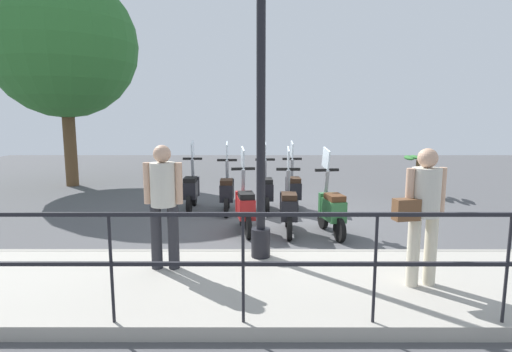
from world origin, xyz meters
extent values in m
plane|color=#4C4C4F|center=(0.00, 0.00, 0.00)|extent=(28.00, 28.00, 0.00)
cube|color=#A39E93|center=(-3.20, 0.00, 0.07)|extent=(2.20, 20.00, 0.15)
cube|color=gray|center=(-2.15, 0.00, 0.07)|extent=(0.10, 20.00, 0.15)
cube|color=black|center=(-4.20, 0.00, 1.20)|extent=(0.04, 16.00, 0.04)
cube|color=black|center=(-4.20, 0.00, 0.73)|extent=(0.04, 16.00, 0.04)
cylinder|color=black|center=(-4.20, -1.85, 0.68)|extent=(0.03, 0.03, 1.05)
cylinder|color=black|center=(-4.20, -0.62, 0.68)|extent=(0.03, 0.03, 1.05)
cylinder|color=black|center=(-4.20, 0.62, 0.68)|extent=(0.03, 0.03, 1.05)
cylinder|color=black|center=(-4.20, 1.85, 0.68)|extent=(0.03, 0.03, 1.05)
cylinder|color=black|center=(-2.40, 0.43, 0.35)|extent=(0.26, 0.26, 0.40)
cylinder|color=black|center=(-2.40, 0.43, 2.27)|extent=(0.12, 0.12, 4.25)
cylinder|color=beige|center=(-3.33, -1.52, 0.56)|extent=(0.14, 0.14, 0.82)
cylinder|color=beige|center=(-3.37, -1.30, 0.56)|extent=(0.14, 0.14, 0.82)
cylinder|color=beige|center=(-3.35, -1.41, 1.25)|extent=(0.38, 0.38, 0.55)
sphere|color=tan|center=(-3.35, -1.41, 1.63)|extent=(0.22, 0.22, 0.22)
cylinder|color=tan|center=(-3.31, -1.61, 1.26)|extent=(0.09, 0.09, 0.52)
cylinder|color=tan|center=(-3.39, -1.21, 1.26)|extent=(0.09, 0.09, 0.52)
cube|color=brown|center=(-3.45, -1.16, 1.07)|extent=(0.19, 0.30, 0.24)
cylinder|color=#28282D|center=(-2.83, 1.77, 0.56)|extent=(0.14, 0.14, 0.82)
cylinder|color=#28282D|center=(-2.84, 1.55, 0.56)|extent=(0.14, 0.14, 0.82)
cylinder|color=beige|center=(-2.83, 1.66, 1.25)|extent=(0.33, 0.33, 0.55)
sphere|color=tan|center=(-2.83, 1.66, 1.63)|extent=(0.22, 0.22, 0.22)
cylinder|color=tan|center=(-2.83, 1.86, 1.26)|extent=(0.09, 0.09, 0.52)
cylinder|color=tan|center=(-2.84, 1.46, 1.26)|extent=(0.09, 0.09, 0.52)
cylinder|color=brown|center=(4.24, 6.10, 1.29)|extent=(0.36, 0.36, 2.57)
sphere|color=#2D6B2D|center=(4.24, 6.10, 4.15)|extent=(4.21, 4.21, 4.21)
cylinder|color=slate|center=(2.74, -3.79, 0.23)|extent=(0.56, 0.56, 0.45)
cylinder|color=brown|center=(2.74, -3.79, 0.70)|extent=(0.10, 0.10, 0.50)
ellipsoid|color=#2D6B2D|center=(2.99, -3.79, 1.00)|extent=(0.56, 0.16, 0.10)
ellipsoid|color=#2D6B2D|center=(2.49, -3.79, 1.00)|extent=(0.56, 0.16, 0.10)
ellipsoid|color=#2D6B2D|center=(2.74, -3.54, 1.00)|extent=(0.56, 0.16, 0.10)
ellipsoid|color=#2D6B2D|center=(2.74, -4.04, 1.00)|extent=(0.56, 0.16, 0.10)
ellipsoid|color=#2D6B2D|center=(2.92, -3.61, 1.00)|extent=(0.56, 0.16, 0.10)
ellipsoid|color=#2D6B2D|center=(2.56, -3.97, 1.00)|extent=(0.56, 0.16, 0.10)
cylinder|color=black|center=(-0.45, -0.76, 0.20)|extent=(0.41, 0.15, 0.40)
cylinder|color=black|center=(-1.27, -0.90, 0.20)|extent=(0.41, 0.15, 0.40)
cube|color=#2D6B38|center=(-0.94, -0.85, 0.48)|extent=(0.64, 0.38, 0.36)
cube|color=#2D6B38|center=(-0.66, -0.80, 0.50)|extent=(0.17, 0.32, 0.44)
cube|color=#4C2D19|center=(-1.01, -0.86, 0.71)|extent=(0.44, 0.33, 0.10)
cylinder|color=gray|center=(-0.60, -0.78, 0.85)|extent=(0.19, 0.10, 0.55)
cube|color=black|center=(-0.60, -0.78, 1.13)|extent=(0.14, 0.44, 0.05)
cube|color=silver|center=(-0.54, -0.77, 1.33)|extent=(0.39, 0.10, 0.42)
cylinder|color=black|center=(-0.35, -0.10, 0.20)|extent=(0.40, 0.09, 0.40)
cylinder|color=black|center=(-1.18, -0.07, 0.20)|extent=(0.40, 0.09, 0.40)
cube|color=black|center=(-0.85, -0.08, 0.48)|extent=(0.61, 0.30, 0.36)
cube|color=black|center=(-0.56, -0.09, 0.50)|extent=(0.13, 0.30, 0.44)
cube|color=black|center=(-0.92, -0.08, 0.71)|extent=(0.41, 0.27, 0.10)
cylinder|color=gray|center=(-0.50, -0.09, 0.85)|extent=(0.19, 0.08, 0.55)
cube|color=black|center=(-0.50, -0.09, 1.13)|extent=(0.08, 0.44, 0.05)
cube|color=silver|center=(-0.44, -0.10, 1.33)|extent=(0.39, 0.04, 0.42)
cylinder|color=black|center=(-0.28, 0.76, 0.20)|extent=(0.41, 0.14, 0.40)
cylinder|color=black|center=(-1.10, 0.63, 0.20)|extent=(0.41, 0.14, 0.40)
cube|color=#B21E1E|center=(-0.78, 0.68, 0.48)|extent=(0.64, 0.37, 0.36)
cube|color=#B21E1E|center=(-0.49, 0.73, 0.50)|extent=(0.17, 0.31, 0.44)
cube|color=black|center=(-0.85, 0.67, 0.71)|extent=(0.44, 0.32, 0.10)
cylinder|color=gray|center=(-0.43, 0.74, 0.85)|extent=(0.19, 0.10, 0.55)
cube|color=black|center=(-0.43, 0.74, 1.13)|extent=(0.13, 0.44, 0.05)
cube|color=silver|center=(-0.37, 0.75, 1.33)|extent=(0.39, 0.09, 0.42)
cylinder|color=black|center=(1.47, -0.32, 0.20)|extent=(0.40, 0.09, 0.40)
cylinder|color=black|center=(0.64, -0.35, 0.20)|extent=(0.40, 0.09, 0.40)
cube|color=black|center=(0.97, -0.34, 0.48)|extent=(0.61, 0.30, 0.36)
cube|color=black|center=(1.26, -0.33, 0.50)|extent=(0.13, 0.30, 0.44)
cube|color=black|center=(0.90, -0.34, 0.71)|extent=(0.41, 0.27, 0.10)
cylinder|color=gray|center=(1.32, -0.32, 0.85)|extent=(0.19, 0.08, 0.55)
cube|color=black|center=(1.32, -0.32, 1.13)|extent=(0.07, 0.44, 0.05)
cube|color=silver|center=(1.38, -0.32, 1.33)|extent=(0.39, 0.04, 0.42)
cylinder|color=black|center=(1.33, 0.30, 0.20)|extent=(0.40, 0.10, 0.40)
cylinder|color=black|center=(0.50, 0.27, 0.20)|extent=(0.40, 0.10, 0.40)
cube|color=black|center=(0.83, 0.28, 0.48)|extent=(0.61, 0.31, 0.36)
cube|color=black|center=(1.12, 0.29, 0.50)|extent=(0.13, 0.30, 0.44)
cube|color=black|center=(0.76, 0.28, 0.71)|extent=(0.41, 0.28, 0.10)
cylinder|color=gray|center=(1.18, 0.30, 0.85)|extent=(0.19, 0.08, 0.55)
cube|color=black|center=(1.18, 0.30, 1.13)|extent=(0.08, 0.44, 0.05)
cube|color=silver|center=(1.24, 0.30, 1.33)|extent=(0.39, 0.05, 0.42)
cylinder|color=black|center=(1.21, 1.15, 0.20)|extent=(0.40, 0.09, 0.40)
cylinder|color=black|center=(0.38, 1.12, 0.20)|extent=(0.40, 0.09, 0.40)
cube|color=black|center=(0.71, 1.13, 0.48)|extent=(0.61, 0.30, 0.36)
cube|color=black|center=(1.00, 1.14, 0.50)|extent=(0.13, 0.30, 0.44)
cube|color=black|center=(0.64, 1.13, 0.71)|extent=(0.41, 0.27, 0.10)
cylinder|color=gray|center=(1.06, 1.14, 0.85)|extent=(0.18, 0.08, 0.55)
cube|color=black|center=(1.06, 1.14, 1.13)|extent=(0.07, 0.44, 0.05)
cube|color=silver|center=(1.12, 1.15, 1.33)|extent=(0.39, 0.04, 0.42)
cylinder|color=black|center=(1.50, 1.96, 0.20)|extent=(0.40, 0.09, 0.40)
cylinder|color=black|center=(0.67, 1.95, 0.20)|extent=(0.40, 0.09, 0.40)
cube|color=black|center=(1.00, 1.95, 0.48)|extent=(0.60, 0.29, 0.36)
cube|color=black|center=(1.29, 1.96, 0.50)|extent=(0.12, 0.30, 0.44)
cube|color=black|center=(0.93, 1.95, 0.71)|extent=(0.40, 0.27, 0.10)
cylinder|color=gray|center=(1.35, 1.96, 0.85)|extent=(0.18, 0.07, 0.55)
cube|color=black|center=(1.35, 1.96, 1.13)|extent=(0.07, 0.44, 0.05)
cube|color=silver|center=(1.41, 1.96, 1.33)|extent=(0.39, 0.04, 0.42)
camera|label=1|loc=(-7.75, 0.49, 2.08)|focal=28.00mm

